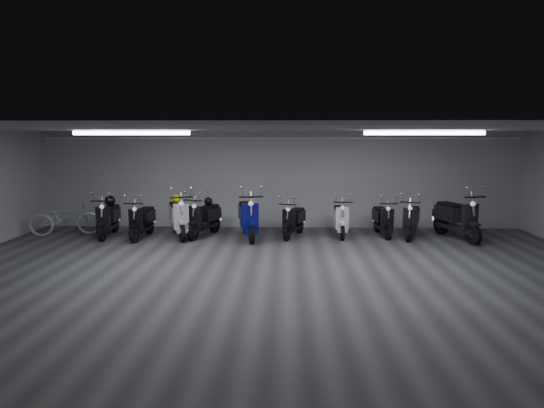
{
  "coord_description": "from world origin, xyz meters",
  "views": [
    {
      "loc": [
        0.22,
        -8.88,
        2.67
      ],
      "look_at": [
        -0.14,
        2.5,
        1.05
      ],
      "focal_mm": 31.46,
      "sensor_mm": 36.0,
      "label": 1
    }
  ],
  "objects_px": {
    "scooter_1": "(142,215)",
    "helmet_2": "(177,199)",
    "scooter_2": "(178,211)",
    "scooter_3": "(204,213)",
    "helmet_0": "(110,201)",
    "scooter_6": "(341,214)",
    "scooter_4": "(248,211)",
    "scooter_5": "(294,215)",
    "helmet_1": "(208,201)",
    "scooter_9": "(457,211)",
    "scooter_8": "(412,214)",
    "bicycle": "(65,214)",
    "scooter_0": "(108,213)",
    "scooter_7": "(383,214)"
  },
  "relations": [
    {
      "from": "scooter_4",
      "to": "helmet_0",
      "type": "distance_m",
      "value": 3.79
    },
    {
      "from": "scooter_5",
      "to": "scooter_3",
      "type": "bearing_deg",
      "value": -160.53
    },
    {
      "from": "scooter_0",
      "to": "bicycle",
      "type": "height_order",
      "value": "scooter_0"
    },
    {
      "from": "bicycle",
      "to": "helmet_2",
      "type": "relative_size",
      "value": 7.62
    },
    {
      "from": "scooter_2",
      "to": "bicycle",
      "type": "height_order",
      "value": "scooter_2"
    },
    {
      "from": "helmet_0",
      "to": "helmet_1",
      "type": "relative_size",
      "value": 1.26
    },
    {
      "from": "scooter_2",
      "to": "helmet_0",
      "type": "distance_m",
      "value": 1.94
    },
    {
      "from": "scooter_9",
      "to": "helmet_2",
      "type": "relative_size",
      "value": 8.35
    },
    {
      "from": "helmet_0",
      "to": "scooter_4",
      "type": "bearing_deg",
      "value": -5.46
    },
    {
      "from": "scooter_8",
      "to": "bicycle",
      "type": "distance_m",
      "value": 9.3
    },
    {
      "from": "helmet_2",
      "to": "scooter_9",
      "type": "bearing_deg",
      "value": -2.35
    },
    {
      "from": "scooter_4",
      "to": "scooter_8",
      "type": "xyz_separation_m",
      "value": [
        4.3,
        0.22,
        -0.1
      ]
    },
    {
      "from": "scooter_7",
      "to": "scooter_8",
      "type": "height_order",
      "value": "scooter_8"
    },
    {
      "from": "scooter_1",
      "to": "helmet_2",
      "type": "relative_size",
      "value": 7.03
    },
    {
      "from": "scooter_6",
      "to": "scooter_8",
      "type": "distance_m",
      "value": 1.85
    },
    {
      "from": "scooter_1",
      "to": "scooter_8",
      "type": "relative_size",
      "value": 0.98
    },
    {
      "from": "scooter_3",
      "to": "helmet_1",
      "type": "bearing_deg",
      "value": 90.0
    },
    {
      "from": "scooter_3",
      "to": "helmet_1",
      "type": "relative_size",
      "value": 7.71
    },
    {
      "from": "scooter_1",
      "to": "scooter_2",
      "type": "bearing_deg",
      "value": 15.19
    },
    {
      "from": "scooter_0",
      "to": "scooter_1",
      "type": "height_order",
      "value": "scooter_0"
    },
    {
      "from": "scooter_5",
      "to": "helmet_1",
      "type": "distance_m",
      "value": 2.35
    },
    {
      "from": "scooter_0",
      "to": "scooter_5",
      "type": "distance_m",
      "value": 4.95
    },
    {
      "from": "scooter_1",
      "to": "helmet_1",
      "type": "xyz_separation_m",
      "value": [
        1.67,
        0.54,
        0.3
      ]
    },
    {
      "from": "scooter_1",
      "to": "scooter_2",
      "type": "relative_size",
      "value": 0.88
    },
    {
      "from": "scooter_5",
      "to": "helmet_0",
      "type": "relative_size",
      "value": 5.56
    },
    {
      "from": "scooter_9",
      "to": "scooter_8",
      "type": "bearing_deg",
      "value": 154.88
    },
    {
      "from": "scooter_7",
      "to": "scooter_2",
      "type": "bearing_deg",
      "value": 178.74
    },
    {
      "from": "scooter_7",
      "to": "scooter_8",
      "type": "bearing_deg",
      "value": -21.65
    },
    {
      "from": "scooter_2",
      "to": "helmet_1",
      "type": "height_order",
      "value": "scooter_2"
    },
    {
      "from": "scooter_6",
      "to": "helmet_2",
      "type": "bearing_deg",
      "value": -178.65
    },
    {
      "from": "scooter_4",
      "to": "scooter_7",
      "type": "height_order",
      "value": "scooter_4"
    },
    {
      "from": "scooter_2",
      "to": "helmet_0",
      "type": "height_order",
      "value": "scooter_2"
    },
    {
      "from": "scooter_5",
      "to": "bicycle",
      "type": "distance_m",
      "value": 6.19
    },
    {
      "from": "scooter_3",
      "to": "scooter_6",
      "type": "relative_size",
      "value": 1.05
    },
    {
      "from": "scooter_5",
      "to": "scooter_2",
      "type": "bearing_deg",
      "value": -158.32
    },
    {
      "from": "scooter_5",
      "to": "scooter_9",
      "type": "distance_m",
      "value": 4.24
    },
    {
      "from": "scooter_4",
      "to": "scooter_5",
      "type": "relative_size",
      "value": 1.25
    },
    {
      "from": "scooter_4",
      "to": "scooter_3",
      "type": "bearing_deg",
      "value": 156.96
    },
    {
      "from": "scooter_9",
      "to": "bicycle",
      "type": "height_order",
      "value": "scooter_9"
    },
    {
      "from": "helmet_0",
      "to": "scooter_1",
      "type": "bearing_deg",
      "value": -23.63
    },
    {
      "from": "scooter_8",
      "to": "helmet_0",
      "type": "bearing_deg",
      "value": -161.19
    },
    {
      "from": "scooter_9",
      "to": "scooter_6",
      "type": "bearing_deg",
      "value": 156.51
    },
    {
      "from": "helmet_0",
      "to": "helmet_2",
      "type": "distance_m",
      "value": 1.82
    },
    {
      "from": "scooter_0",
      "to": "scooter_6",
      "type": "relative_size",
      "value": 1.04
    },
    {
      "from": "scooter_6",
      "to": "helmet_0",
      "type": "xyz_separation_m",
      "value": [
        -6.23,
        -0.03,
        0.32
      ]
    },
    {
      "from": "scooter_1",
      "to": "scooter_6",
      "type": "height_order",
      "value": "scooter_1"
    },
    {
      "from": "scooter_2",
      "to": "scooter_4",
      "type": "distance_m",
      "value": 1.86
    },
    {
      "from": "scooter_2",
      "to": "scooter_3",
      "type": "bearing_deg",
      "value": -10.48
    },
    {
      "from": "scooter_1",
      "to": "scooter_5",
      "type": "distance_m",
      "value": 3.99
    },
    {
      "from": "scooter_5",
      "to": "scooter_8",
      "type": "bearing_deg",
      "value": 19.53
    }
  ]
}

